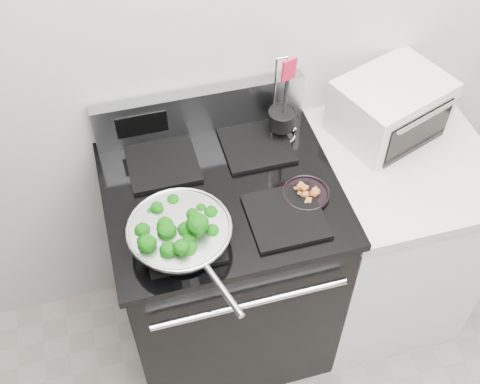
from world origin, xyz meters
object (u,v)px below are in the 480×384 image
object	(u,v)px
skillet	(180,234)
toaster_oven	(390,107)
bacon_plate	(306,191)
utensil_holder	(282,123)
gas_range	(224,266)

from	to	relation	value
skillet	toaster_oven	size ratio (longest dim) A/B	1.11
bacon_plate	utensil_holder	distance (m)	0.30
skillet	utensil_holder	bearing A→B (deg)	23.17
toaster_oven	bacon_plate	bearing A→B (deg)	-168.21
skillet	utensil_holder	xyz separation A→B (m)	(0.45, 0.38, 0.01)
skillet	toaster_oven	xyz separation A→B (m)	(0.85, 0.34, 0.03)
skillet	gas_range	bearing A→B (deg)	29.48
gas_range	skillet	size ratio (longest dim) A/B	2.26
bacon_plate	toaster_oven	bearing A→B (deg)	31.77
bacon_plate	utensil_holder	bearing A→B (deg)	88.69
gas_range	utensil_holder	world-z (taller)	utensil_holder
gas_range	bacon_plate	bearing A→B (deg)	-20.41
bacon_plate	toaster_oven	size ratio (longest dim) A/B	0.35
toaster_oven	gas_range	bearing A→B (deg)	172.83
skillet	toaster_oven	distance (m)	0.91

